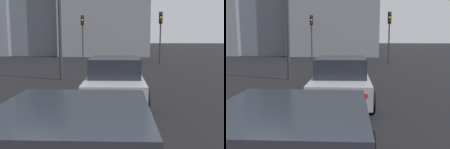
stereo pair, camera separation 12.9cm
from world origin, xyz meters
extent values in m
cube|color=#A8AAB2|center=(7.98, -0.01, 0.58)|extent=(4.37, 1.87, 0.64)
cube|color=#1E232B|center=(7.76, -0.02, 1.21)|extent=(1.99, 1.60, 0.60)
cylinder|color=black|center=(9.34, -0.86, 0.32)|extent=(0.65, 0.24, 0.64)
cylinder|color=black|center=(9.30, 0.90, 0.32)|extent=(0.65, 0.24, 0.64)
cylinder|color=black|center=(6.66, -0.93, 0.32)|extent=(0.65, 0.24, 0.64)
cylinder|color=black|center=(6.61, 0.84, 0.32)|extent=(0.65, 0.24, 0.64)
cube|color=red|center=(5.81, -0.70, 0.70)|extent=(0.03, 0.20, 0.11)
cube|color=red|center=(5.78, 0.57, 0.70)|extent=(0.03, 0.20, 0.11)
cube|color=#1E232B|center=(1.96, 0.18, 1.16)|extent=(1.88, 1.67, 0.57)
cylinder|color=black|center=(3.42, 1.14, 0.32)|extent=(0.64, 0.23, 0.64)
cylinder|color=#2D2D30|center=(24.80, 3.82, 1.60)|extent=(0.11, 0.11, 3.20)
cube|color=black|center=(24.74, 3.81, 3.65)|extent=(0.20, 0.28, 0.90)
sphere|color=black|center=(24.63, 3.81, 3.92)|extent=(0.20, 0.20, 0.20)
sphere|color=orange|center=(24.63, 3.81, 3.65)|extent=(0.20, 0.20, 0.20)
sphere|color=black|center=(24.63, 3.81, 3.38)|extent=(0.20, 0.20, 0.20)
cylinder|color=#2D2D30|center=(20.52, -3.03, 1.56)|extent=(0.11, 0.11, 3.12)
cube|color=black|center=(20.46, -3.02, 3.57)|extent=(0.23, 0.30, 0.90)
sphere|color=black|center=(20.35, -3.01, 3.84)|extent=(0.20, 0.20, 0.20)
sphere|color=orange|center=(20.35, -3.01, 3.57)|extent=(0.20, 0.20, 0.20)
sphere|color=black|center=(20.35, -3.01, 3.30)|extent=(0.20, 0.20, 0.20)
cylinder|color=#2D2D30|center=(12.27, 2.87, 3.87)|extent=(0.16, 0.16, 7.73)
cube|color=slate|center=(34.24, 10.00, 5.92)|extent=(12.95, 7.42, 11.83)
camera|label=1|loc=(-0.76, -0.39, 2.19)|focal=42.72mm
camera|label=2|loc=(-0.75, -0.52, 2.19)|focal=42.72mm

